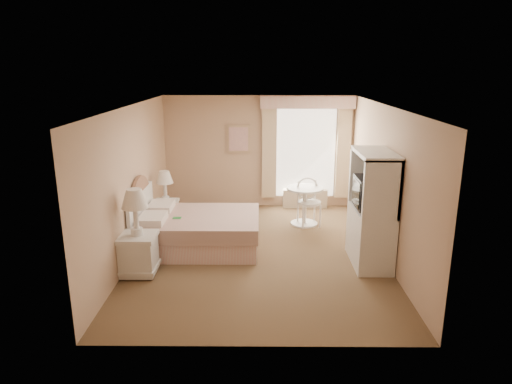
{
  "coord_description": "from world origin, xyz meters",
  "views": [
    {
      "loc": [
        0.02,
        -7.33,
        3.12
      ],
      "look_at": [
        -0.04,
        0.3,
        1.0
      ],
      "focal_mm": 32.0,
      "sensor_mm": 36.0,
      "label": 1
    }
  ],
  "objects_px": {
    "bed": "(195,229)",
    "nightstand_near": "(138,243)",
    "cafe_chair": "(308,198)",
    "nightstand_far": "(166,206)",
    "armoire": "(372,218)",
    "round_table": "(305,200)"
  },
  "relations": [
    {
      "from": "round_table",
      "to": "bed",
      "type": "bearing_deg",
      "value": -148.7
    },
    {
      "from": "bed",
      "to": "nightstand_near",
      "type": "distance_m",
      "value": 1.31
    },
    {
      "from": "nightstand_near",
      "to": "armoire",
      "type": "distance_m",
      "value": 3.69
    },
    {
      "from": "nightstand_near",
      "to": "bed",
      "type": "bearing_deg",
      "value": 56.47
    },
    {
      "from": "nightstand_near",
      "to": "nightstand_far",
      "type": "relative_size",
      "value": 1.19
    },
    {
      "from": "round_table",
      "to": "cafe_chair",
      "type": "bearing_deg",
      "value": -7.24
    },
    {
      "from": "bed",
      "to": "cafe_chair",
      "type": "bearing_deg",
      "value": 30.25
    },
    {
      "from": "nightstand_near",
      "to": "cafe_chair",
      "type": "relative_size",
      "value": 1.4
    },
    {
      "from": "nightstand_far",
      "to": "armoire",
      "type": "distance_m",
      "value": 4.04
    },
    {
      "from": "bed",
      "to": "nightstand_far",
      "type": "height_order",
      "value": "bed"
    },
    {
      "from": "bed",
      "to": "armoire",
      "type": "xyz_separation_m",
      "value": [
        2.94,
        -0.63,
        0.43
      ]
    },
    {
      "from": "nightstand_near",
      "to": "cafe_chair",
      "type": "distance_m",
      "value": 3.67
    },
    {
      "from": "nightstand_far",
      "to": "armoire",
      "type": "height_order",
      "value": "armoire"
    },
    {
      "from": "bed",
      "to": "nightstand_near",
      "type": "height_order",
      "value": "nightstand_near"
    },
    {
      "from": "nightstand_far",
      "to": "armoire",
      "type": "xyz_separation_m",
      "value": [
        3.65,
        -1.7,
        0.34
      ]
    },
    {
      "from": "nightstand_far",
      "to": "armoire",
      "type": "relative_size",
      "value": 0.61
    },
    {
      "from": "nightstand_far",
      "to": "nightstand_near",
      "type": "bearing_deg",
      "value": -90.0
    },
    {
      "from": "armoire",
      "to": "round_table",
      "type": "bearing_deg",
      "value": 115.22
    },
    {
      "from": "cafe_chair",
      "to": "armoire",
      "type": "distance_m",
      "value": 2.05
    },
    {
      "from": "round_table",
      "to": "armoire",
      "type": "bearing_deg",
      "value": -64.78
    },
    {
      "from": "bed",
      "to": "armoire",
      "type": "distance_m",
      "value": 3.03
    },
    {
      "from": "nightstand_far",
      "to": "cafe_chair",
      "type": "bearing_deg",
      "value": 3.47
    }
  ]
}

